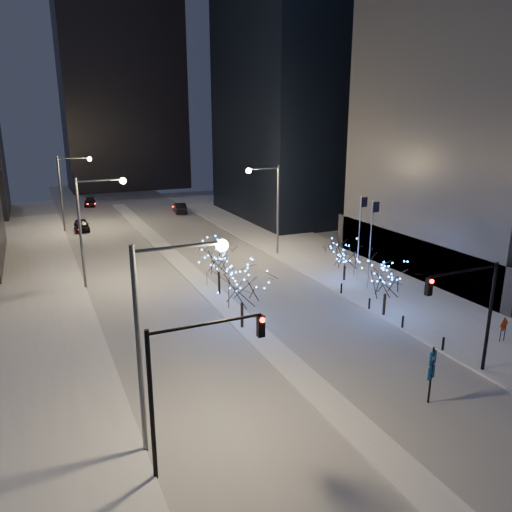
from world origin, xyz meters
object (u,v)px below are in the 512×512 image
holiday_tree_median_far (219,257)px  holiday_tree_plaza_near (386,277)px  traffic_signal_east (473,303)px  car_far (90,202)px  street_lamp_w_far (68,183)px  street_lamp_w_mid (92,217)px  car_mid (180,208)px  holiday_tree_plaza_far (345,252)px  construction_sign (504,327)px  holiday_tree_median_near (242,282)px  car_near (82,225)px  wayfinding_sign (432,369)px  street_lamp_w_near (161,319)px  street_lamp_east (271,198)px  traffic_signal_west (187,373)px

holiday_tree_median_far → holiday_tree_plaza_near: 14.04m
traffic_signal_east → holiday_tree_median_far: bearing=113.7°
car_far → street_lamp_w_far: bearing=-95.0°
holiday_tree_median_far → car_far: bearing=95.6°
street_lamp_w_mid → traffic_signal_east: size_ratio=1.43×
street_lamp_w_far → car_far: 20.51m
car_mid → holiday_tree_plaza_far: holiday_tree_plaza_far is taller
street_lamp_w_far → construction_sign: (23.87, -48.65, -5.27)m
holiday_tree_median_near → holiday_tree_plaza_far: 14.38m
car_near → holiday_tree_plaza_far: bearing=-56.4°
holiday_tree_plaza_near → wayfinding_sign: holiday_tree_plaza_near is taller
street_lamp_w_mid → car_mid: street_lamp_w_mid is taller
street_lamp_w_near → street_lamp_east: same height
street_lamp_east → car_far: size_ratio=2.20×
street_lamp_w_mid → car_near: street_lamp_w_mid is taller
holiday_tree_median_near → holiday_tree_plaza_near: size_ratio=1.15×
car_mid → holiday_tree_median_far: size_ratio=0.99×
holiday_tree_median_far → construction_sign: bearing=-49.6°
street_lamp_w_near → holiday_tree_plaza_far: size_ratio=2.25×
street_lamp_w_mid → car_far: (4.43, 44.15, -5.84)m
holiday_tree_plaza_far → wayfinding_sign: (-7.51, -19.29, -0.80)m
street_lamp_east → holiday_tree_median_near: (-10.58, -17.07, -2.78)m
street_lamp_w_near → car_mid: 59.48m
holiday_tree_median_far → holiday_tree_plaza_far: size_ratio=1.12×
traffic_signal_east → wayfinding_sign: size_ratio=2.11×
car_near → holiday_tree_median_near: (7.34, -38.66, 2.89)m
street_lamp_east → holiday_tree_median_far: bearing=-134.9°
traffic_signal_east → car_far: bearing=100.9°
street_lamp_w_far → car_mid: bearing=21.9°
car_near → holiday_tree_median_far: holiday_tree_median_far is taller
traffic_signal_west → street_lamp_w_far: bearing=90.5°
traffic_signal_west → holiday_tree_median_far: bearing=66.4°
holiday_tree_median_near → holiday_tree_median_far: size_ratio=1.11×
car_mid → holiday_tree_median_far: (-7.45, -38.41, 2.66)m
street_lamp_w_far → holiday_tree_median_far: 33.15m
holiday_tree_median_near → construction_sign: bearing=-31.8°
car_mid → construction_sign: 55.86m
car_near → car_far: size_ratio=1.02×
traffic_signal_west → holiday_tree_median_near: bearing=58.5°
street_lamp_east → street_lamp_w_far: bearing=130.8°
street_lamp_east → car_near: street_lamp_east is taller
traffic_signal_east → holiday_tree_median_near: bearing=128.3°
street_lamp_w_far → holiday_tree_median_near: size_ratio=1.82×
holiday_tree_plaza_near → wayfinding_sign: bearing=-116.9°
wayfinding_sign → holiday_tree_median_near: bearing=96.1°
street_lamp_w_mid → wayfinding_sign: street_lamp_w_mid is taller
street_lamp_w_near → traffic_signal_east: bearing=-3.2°
street_lamp_w_far → holiday_tree_median_far: (9.40, -31.65, -3.03)m
traffic_signal_east → construction_sign: bearing=21.5°
car_near → construction_sign: (22.77, -48.24, 0.44)m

